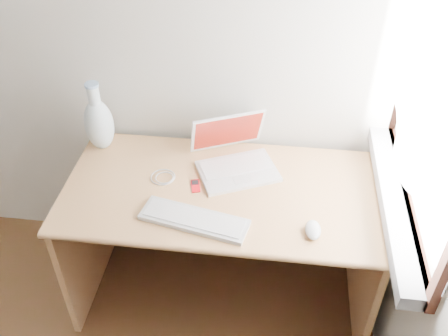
# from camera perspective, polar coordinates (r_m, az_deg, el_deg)

# --- Properties ---
(window) EXTENTS (0.11, 0.99, 1.10)m
(window) POSITION_cam_1_polar(r_m,az_deg,el_deg) (1.76, 22.91, 8.11)
(window) COLOR white
(window) RESTS_ON right_wall
(desk) EXTENTS (1.34, 0.67, 0.71)m
(desk) POSITION_cam_1_polar(r_m,az_deg,el_deg) (2.29, 0.05, -4.84)
(desk) COLOR tan
(desk) RESTS_ON floor
(laptop) EXTENTS (0.40, 0.39, 0.22)m
(laptop) POSITION_cam_1_polar(r_m,az_deg,el_deg) (2.18, 1.74, 1.23)
(laptop) COLOR white
(laptop) RESTS_ON desk
(external_keyboard) EXTENTS (0.44, 0.22, 0.02)m
(external_keyboard) POSITION_cam_1_polar(r_m,az_deg,el_deg) (1.96, -3.42, -5.89)
(external_keyboard) COLOR silver
(external_keyboard) RESTS_ON desk
(mouse) EXTENTS (0.06, 0.10, 0.04)m
(mouse) POSITION_cam_1_polar(r_m,az_deg,el_deg) (1.93, 10.14, -6.97)
(mouse) COLOR white
(mouse) RESTS_ON desk
(ipod) EXTENTS (0.05, 0.09, 0.01)m
(ipod) POSITION_cam_1_polar(r_m,az_deg,el_deg) (2.11, -3.28, -2.05)
(ipod) COLOR red
(ipod) RESTS_ON desk
(cable_coil) EXTENTS (0.12, 0.12, 0.01)m
(cable_coil) POSITION_cam_1_polar(r_m,az_deg,el_deg) (2.17, -7.00, -1.04)
(cable_coil) COLOR silver
(cable_coil) RESTS_ON desk
(remote) EXTENTS (0.04, 0.08, 0.01)m
(remote) POSITION_cam_1_polar(r_m,az_deg,el_deg) (2.03, -7.94, -4.41)
(remote) COLOR silver
(remote) RESTS_ON desk
(vase) EXTENTS (0.13, 0.13, 0.34)m
(vase) POSITION_cam_1_polar(r_m,az_deg,el_deg) (2.31, -14.11, 5.02)
(vase) COLOR white
(vase) RESTS_ON desk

